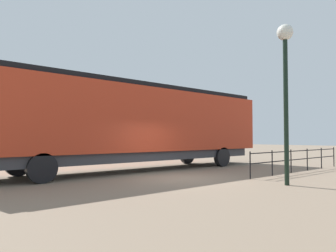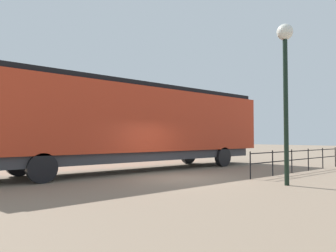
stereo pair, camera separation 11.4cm
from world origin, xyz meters
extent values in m
plane|color=#84705B|center=(0.00, 0.00, 0.00)|extent=(120.00, 120.00, 0.00)
cube|color=red|center=(-3.60, 0.40, 2.52)|extent=(3.14, 16.01, 3.05)
cube|color=black|center=(-3.60, 7.39, 2.07)|extent=(3.02, 2.03, 2.13)
cube|color=black|center=(-3.60, 0.40, 4.17)|extent=(2.83, 15.37, 0.24)
cube|color=#38383D|center=(-3.60, 0.40, 0.78)|extent=(2.83, 14.73, 0.45)
cylinder|color=black|center=(-5.02, 5.53, 0.55)|extent=(0.30, 1.10, 1.10)
cylinder|color=black|center=(-2.18, 5.53, 0.55)|extent=(0.30, 1.10, 1.10)
cylinder|color=black|center=(-5.02, -4.72, 0.55)|extent=(0.30, 1.10, 1.10)
cylinder|color=black|center=(-2.18, -4.72, 0.55)|extent=(0.30, 1.10, 1.10)
cylinder|color=black|center=(3.91, 1.55, 2.61)|extent=(0.16, 0.16, 5.23)
sphere|color=silver|center=(3.91, 1.55, 5.40)|extent=(0.57, 0.57, 0.57)
cube|color=black|center=(2.12, 6.12, 1.02)|extent=(0.04, 8.28, 0.04)
cube|color=black|center=(2.12, 6.12, 0.61)|extent=(0.04, 8.28, 0.04)
cylinder|color=black|center=(2.12, 1.98, 0.55)|extent=(0.05, 0.05, 1.11)
cylinder|color=black|center=(2.12, 3.64, 0.55)|extent=(0.05, 0.05, 1.11)
cylinder|color=black|center=(2.12, 5.29, 0.55)|extent=(0.05, 0.05, 1.11)
cylinder|color=black|center=(2.12, 6.95, 0.55)|extent=(0.05, 0.05, 1.11)
cylinder|color=black|center=(2.12, 8.61, 0.55)|extent=(0.05, 0.05, 1.11)
cylinder|color=black|center=(2.12, 10.27, 0.55)|extent=(0.05, 0.05, 1.11)
camera|label=1|loc=(9.51, -8.92, 1.66)|focal=33.97mm
camera|label=2|loc=(9.59, -8.84, 1.66)|focal=33.97mm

